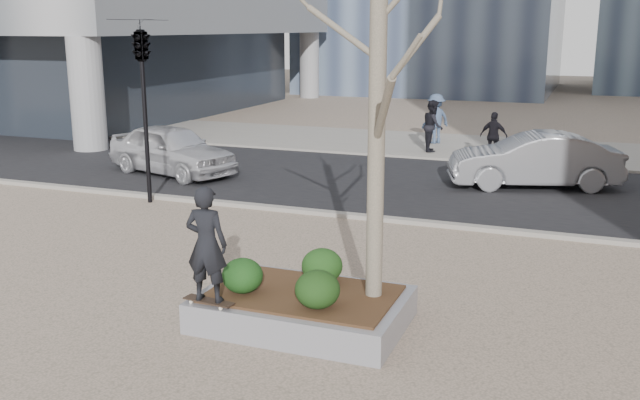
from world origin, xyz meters
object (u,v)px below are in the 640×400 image
at_px(skateboard, 209,303).
at_px(skateboarder, 206,244).
at_px(planter, 303,309).
at_px(police_car, 172,149).

xyz_separation_m(skateboard, skateboarder, (0.00, 0.00, 0.87)).
distance_m(planter, police_car, 11.81).
height_order(skateboard, police_car, police_car).
relative_size(planter, skateboarder, 1.80).
height_order(planter, skateboarder, skateboarder).
bearing_deg(skateboard, skateboarder, 96.98).
height_order(skateboarder, police_car, skateboarder).
relative_size(skateboarder, police_car, 0.38).
bearing_deg(skateboarder, skateboard, 85.39).
bearing_deg(skateboard, planter, 44.64).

